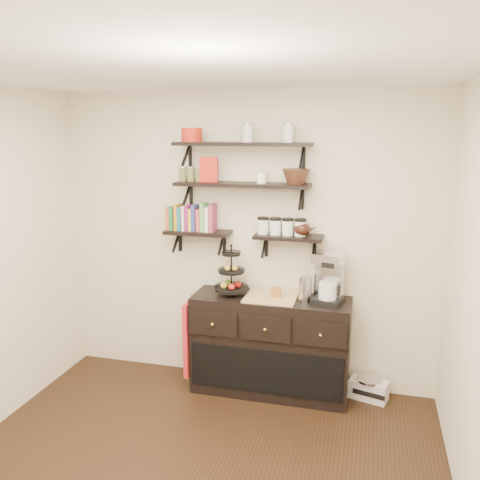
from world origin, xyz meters
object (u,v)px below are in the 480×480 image
sideboard (270,345)px  radio (369,389)px  coffee_maker (329,278)px  fruit_stand (232,278)px

sideboard → radio: bearing=5.4°
coffee_maker → fruit_stand: bearing=-165.2°
sideboard → coffee_maker: 0.82m
fruit_stand → radio: 1.57m
sideboard → coffee_maker: coffee_maker is taller
radio → fruit_stand: bearing=-160.3°
sideboard → fruit_stand: (-0.36, 0.00, 0.60)m
fruit_stand → radio: fruit_stand is taller
fruit_stand → sideboard: bearing=-0.5°
fruit_stand → coffee_maker: (0.86, 0.03, 0.06)m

